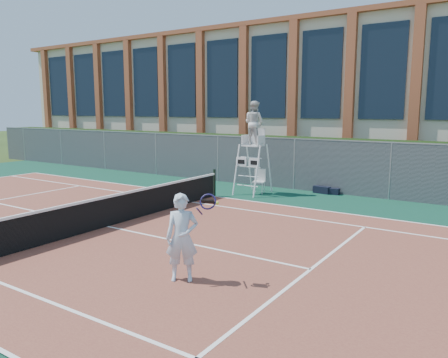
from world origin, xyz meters
The scene contains 12 objects.
ground centered at (0.00, 0.00, 0.00)m, with size 120.00×120.00×0.00m, color #233814.
apron centered at (0.00, 1.00, 0.01)m, with size 36.00×20.00×0.01m, color #0D3C29.
tennis_court centered at (0.00, 0.00, 0.02)m, with size 23.77×10.97×0.02m, color brown.
tennis_net centered at (0.00, 0.00, 0.54)m, with size 0.10×11.30×1.10m.
fence centered at (0.00, 8.80, 1.10)m, with size 40.00×0.06×2.20m, color #595E60, non-canonical shape.
hedge centered at (0.00, 10.00, 1.10)m, with size 40.00×1.40×2.20m, color black.
building centered at (0.00, 17.95, 4.15)m, with size 45.00×10.60×8.22m.
umpire_chair centered at (0.97, 7.05, 2.81)m, with size 1.07×1.65×3.85m.
plastic_chair centered at (1.18, 7.18, 0.60)m, with size 0.57×0.57×1.00m.
sports_bag_near centered at (3.37, 8.57, 0.16)m, with size 0.69×0.28×0.30m, color black.
sports_bag_far centered at (3.78, 8.60, 0.14)m, with size 0.64×0.28×0.26m, color black.
tennis_player centered at (4.46, -1.99, 0.93)m, with size 1.05×0.81×1.79m.
Camera 1 is at (9.79, -8.56, 3.45)m, focal length 35.00 mm.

